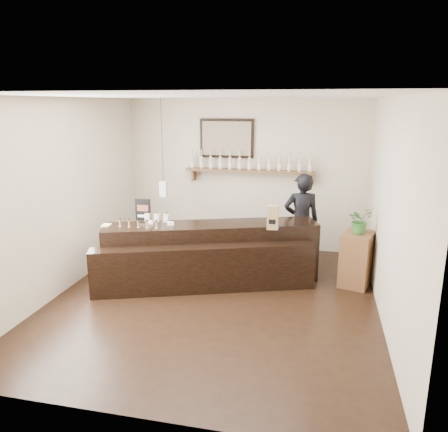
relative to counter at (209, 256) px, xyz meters
The scene contains 10 objects.
ground 0.75m from the counter, 69.49° to the right, with size 5.00×5.00×0.00m, color black.
room_shell 1.41m from the counter, 69.49° to the right, with size 5.00×5.00×5.00m.
back_wall_decor 2.23m from the counter, 87.67° to the left, with size 2.66×0.96×1.69m.
counter is the anchor object (origin of this frame).
promo_sign 1.27m from the counter, behind, with size 0.25×0.03×0.35m.
paper_bag 1.16m from the counter, ahead, with size 0.17×0.13×0.35m.
tape_dispenser 1.11m from the counter, ahead, with size 0.15×0.07×0.12m.
side_cabinet 2.26m from the counter, 10.92° to the left, with size 0.56×0.67×0.82m.
potted_plant 2.33m from the counter, 10.92° to the left, with size 0.36×0.31×0.40m, color #326D2B.
shopkeeper 1.72m from the counter, 36.03° to the left, with size 0.67×0.44×1.83m, color black.
Camera 1 is at (1.39, -5.56, 2.71)m, focal length 35.00 mm.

